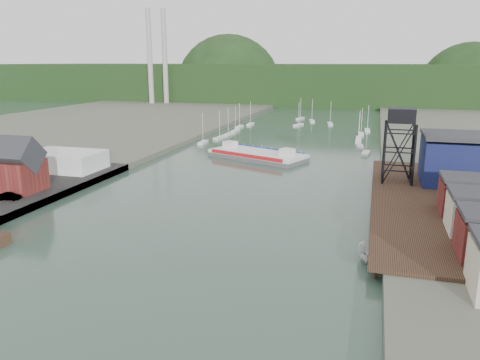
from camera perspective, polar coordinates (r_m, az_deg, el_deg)
The scene contains 13 objects.
ground at distance 62.31m, azimuth -14.63°, elevation -12.69°, with size 600.00×600.00×0.00m, color #2F493B.
west_land at distance 178.23m, azimuth -27.26°, elevation 3.70°, with size 120.00×400.00×3.20m, color #4C5142.
east_pier at distance 96.09m, azimuth 19.91°, elevation -2.24°, with size 14.00×70.00×2.45m.
harbor_building at distance 107.58m, azimuth -26.12°, elevation 1.16°, with size 12.20×8.20×8.90m.
white_shed at distance 124.33m, azimuth -20.60°, elevation 2.24°, with size 18.00×12.00×4.50m, color silver.
lift_tower at distance 106.09m, azimuth 19.06°, elevation 6.92°, with size 6.50×6.50×16.00m.
blue_shed at distance 111.11m, azimuth 26.39°, elevation 2.02°, with size 20.50×14.50×11.30m.
marina_sailboats at distance 190.05m, azimuth 7.06°, elevation 5.84°, with size 57.71×92.65×0.90m.
smokestacks at distance 310.93m, azimuth -10.04°, elevation 14.44°, with size 11.20×8.20×60.00m.
distant_hills at distance 350.67m, azimuth 10.83°, elevation 11.15°, with size 500.00×120.00×80.00m.
chain_ferry at distance 137.64m, azimuth 2.12°, elevation 3.10°, with size 30.82×21.31×4.12m.
motorboat at distance 70.06m, azimuth 15.06°, elevation -8.66°, with size 2.05×5.45×2.11m, color silver.
car_west_b at distance 101.32m, azimuth -26.33°, elevation -1.80°, with size 1.53×4.38×1.44m, color #999999.
Camera 1 is at (29.66, -47.27, 27.72)m, focal length 35.00 mm.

